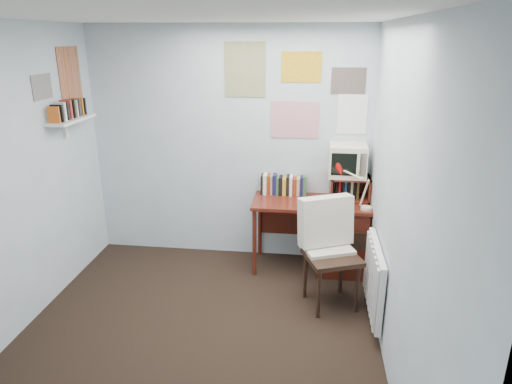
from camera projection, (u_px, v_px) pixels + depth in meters
ground at (193, 347)px, 3.67m from camera, size 3.50×3.50×0.00m
back_wall at (229, 146)px, 4.90m from camera, size 3.00×0.02×2.50m
right_wall at (401, 211)px, 3.09m from camera, size 0.02×3.50×2.50m
ceiling at (175, 15)px, 2.86m from camera, size 3.00×3.50×0.02m
desk at (336, 234)px, 4.79m from camera, size 1.20×0.55×0.76m
desk_chair at (332, 257)px, 4.11m from camera, size 0.64×0.62×0.97m
desk_lamp at (368, 190)px, 4.41m from camera, size 0.30×0.26×0.40m
tv_riser at (349, 188)px, 4.72m from camera, size 0.40×0.30×0.25m
crt_tv at (348, 159)px, 4.65m from camera, size 0.38×0.35×0.35m
book_row at (289, 185)px, 4.87m from camera, size 0.60×0.14×0.22m
radiator at (375, 279)px, 3.88m from camera, size 0.09×0.80×0.60m
wall_shelf at (71, 120)px, 4.34m from camera, size 0.20×0.62×0.24m
posters_back at (296, 90)px, 4.62m from camera, size 1.20×0.01×0.90m
posters_left at (56, 79)px, 4.23m from camera, size 0.01×0.70×0.60m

